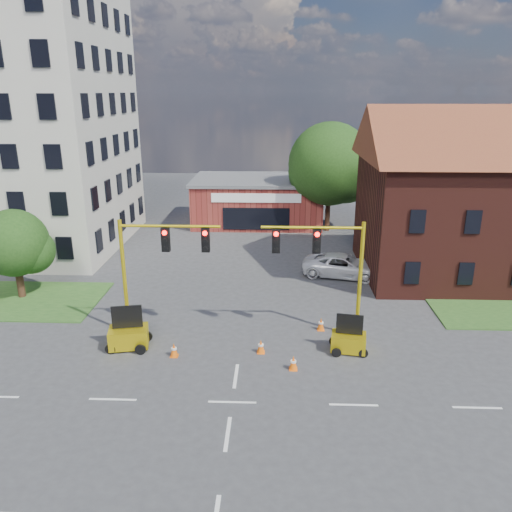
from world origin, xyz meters
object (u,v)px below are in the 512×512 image
signal_mast_west (155,264)px  signal_mast_east (328,266)px  pickup_white (343,266)px  trailer_east (349,340)px  trailer_west (129,335)px

signal_mast_west → signal_mast_east: (8.71, 0.00, 0.00)m
signal_mast_west → pickup_white: (10.80, 9.05, -3.15)m
pickup_white → trailer_east: bearing=-173.4°
signal_mast_west → pickup_white: 14.44m
trailer_west → pickup_white: bearing=30.3°
signal_mast_west → signal_mast_east: size_ratio=1.00×
signal_mast_west → pickup_white: size_ratio=1.12×
signal_mast_east → pickup_white: signal_mast_east is taller
trailer_east → signal_mast_west: bearing=-179.5°
signal_mast_east → pickup_white: 9.81m
trailer_west → signal_mast_west: bearing=41.5°
signal_mast_east → pickup_white: bearing=77.0°
trailer_west → signal_mast_east: bearing=-2.3°
signal_mast_east → trailer_west: size_ratio=2.87×
signal_mast_west → trailer_west: size_ratio=2.87×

